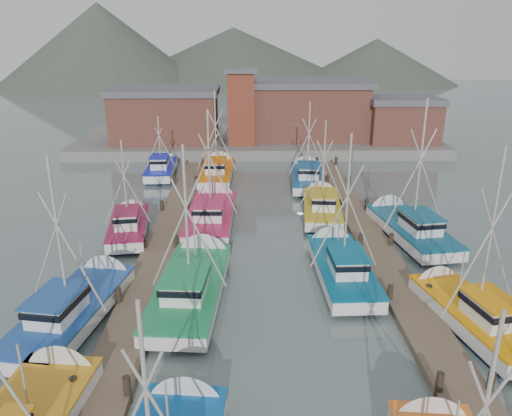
{
  "coord_description": "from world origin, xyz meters",
  "views": [
    {
      "loc": [
        -1.39,
        -24.73,
        13.49
      ],
      "look_at": [
        -0.79,
        6.18,
        2.6
      ],
      "focal_mm": 35.0,
      "sensor_mm": 36.0,
      "label": 1
    }
  ],
  "objects_px": {
    "boat_4": "(193,284)",
    "boat_8": "(212,214)",
    "lookout_tower": "(241,106)",
    "boat_12": "(217,171)"
  },
  "relations": [
    {
      "from": "lookout_tower",
      "to": "boat_8",
      "type": "xyz_separation_m",
      "value": [
        -2.03,
        -22.58,
        -4.87
      ]
    },
    {
      "from": "boat_12",
      "to": "lookout_tower",
      "type": "bearing_deg",
      "value": 79.1
    },
    {
      "from": "lookout_tower",
      "to": "boat_8",
      "type": "height_order",
      "value": "lookout_tower"
    },
    {
      "from": "lookout_tower",
      "to": "boat_8",
      "type": "relative_size",
      "value": 0.82
    },
    {
      "from": "boat_4",
      "to": "boat_8",
      "type": "bearing_deg",
      "value": 92.68
    },
    {
      "from": "boat_4",
      "to": "boat_8",
      "type": "distance_m",
      "value": 11.1
    },
    {
      "from": "lookout_tower",
      "to": "boat_12",
      "type": "bearing_deg",
      "value": -102.14
    },
    {
      "from": "boat_4",
      "to": "boat_8",
      "type": "xyz_separation_m",
      "value": [
        0.31,
        11.09,
        0.0
      ]
    },
    {
      "from": "boat_8",
      "to": "boat_12",
      "type": "xyz_separation_m",
      "value": [
        -0.24,
        12.04,
        -0.0
      ]
    },
    {
      "from": "boat_4",
      "to": "boat_12",
      "type": "height_order",
      "value": "boat_12"
    }
  ]
}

